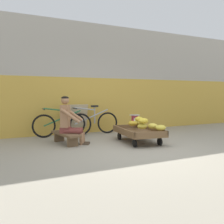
{
  "coord_description": "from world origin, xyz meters",
  "views": [
    {
      "loc": [
        -2.98,
        -4.46,
        1.2
      ],
      "look_at": [
        -0.1,
        1.21,
        0.75
      ],
      "focal_mm": 41.77,
      "sensor_mm": 36.0,
      "label": 1
    }
  ],
  "objects_px": {
    "vendor_seated": "(69,120)",
    "bicycle_near_left": "(63,124)",
    "low_bench": "(66,136)",
    "weighing_scale": "(135,120)",
    "sign_board": "(76,119)",
    "banana_cart": "(138,133)",
    "bicycle_far_left": "(91,122)",
    "plastic_crate": "(135,130)"
  },
  "relations": [
    {
      "from": "low_bench",
      "to": "banana_cart",
      "type": "bearing_deg",
      "value": -20.25
    },
    {
      "from": "plastic_crate",
      "to": "sign_board",
      "type": "bearing_deg",
      "value": 144.41
    },
    {
      "from": "weighing_scale",
      "to": "bicycle_near_left",
      "type": "height_order",
      "value": "bicycle_near_left"
    },
    {
      "from": "weighing_scale",
      "to": "vendor_seated",
      "type": "bearing_deg",
      "value": -168.7
    },
    {
      "from": "weighing_scale",
      "to": "bicycle_near_left",
      "type": "xyz_separation_m",
      "value": [
        -1.93,
        0.69,
        -0.1
      ]
    },
    {
      "from": "bicycle_far_left",
      "to": "low_bench",
      "type": "bearing_deg",
      "value": -135.7
    },
    {
      "from": "vendor_seated",
      "to": "sign_board",
      "type": "xyz_separation_m",
      "value": [
        0.67,
        1.44,
        -0.13
      ]
    },
    {
      "from": "plastic_crate",
      "to": "weighing_scale",
      "type": "xyz_separation_m",
      "value": [
        0.0,
        -0.0,
        0.3
      ]
    },
    {
      "from": "low_bench",
      "to": "sign_board",
      "type": "bearing_deg",
      "value": 61.91
    },
    {
      "from": "sign_board",
      "to": "bicycle_far_left",
      "type": "bearing_deg",
      "value": -40.06
    },
    {
      "from": "low_bench",
      "to": "sign_board",
      "type": "xyz_separation_m",
      "value": [
        0.74,
        1.4,
        0.24
      ]
    },
    {
      "from": "banana_cart",
      "to": "bicycle_near_left",
      "type": "relative_size",
      "value": 0.94
    },
    {
      "from": "vendor_seated",
      "to": "bicycle_near_left",
      "type": "relative_size",
      "value": 0.69
    },
    {
      "from": "vendor_seated",
      "to": "bicycle_far_left",
      "type": "xyz_separation_m",
      "value": [
        1.04,
        1.13,
        -0.21
      ]
    },
    {
      "from": "banana_cart",
      "to": "sign_board",
      "type": "height_order",
      "value": "sign_board"
    },
    {
      "from": "bicycle_far_left",
      "to": "sign_board",
      "type": "height_order",
      "value": "sign_board"
    },
    {
      "from": "bicycle_far_left",
      "to": "banana_cart",
      "type": "bearing_deg",
      "value": -72.13
    },
    {
      "from": "banana_cart",
      "to": "low_bench",
      "type": "bearing_deg",
      "value": 159.75
    },
    {
      "from": "banana_cart",
      "to": "plastic_crate",
      "type": "bearing_deg",
      "value": 62.79
    },
    {
      "from": "banana_cart",
      "to": "weighing_scale",
      "type": "distance_m",
      "value": 1.13
    },
    {
      "from": "plastic_crate",
      "to": "bicycle_far_left",
      "type": "xyz_separation_m",
      "value": [
        -1.06,
        0.71,
        0.2
      ]
    },
    {
      "from": "banana_cart",
      "to": "bicycle_near_left",
      "type": "height_order",
      "value": "bicycle_near_left"
    },
    {
      "from": "low_bench",
      "to": "vendor_seated",
      "type": "relative_size",
      "value": 0.99
    },
    {
      "from": "bicycle_far_left",
      "to": "bicycle_near_left",
      "type": "bearing_deg",
      "value": -178.4
    },
    {
      "from": "weighing_scale",
      "to": "bicycle_far_left",
      "type": "bearing_deg",
      "value": 146.05
    },
    {
      "from": "plastic_crate",
      "to": "bicycle_far_left",
      "type": "distance_m",
      "value": 1.29
    },
    {
      "from": "bicycle_far_left",
      "to": "sign_board",
      "type": "relative_size",
      "value": 1.88
    },
    {
      "from": "vendor_seated",
      "to": "sign_board",
      "type": "height_order",
      "value": "vendor_seated"
    },
    {
      "from": "vendor_seated",
      "to": "bicycle_far_left",
      "type": "height_order",
      "value": "vendor_seated"
    },
    {
      "from": "plastic_crate",
      "to": "weighing_scale",
      "type": "height_order",
      "value": "weighing_scale"
    },
    {
      "from": "banana_cart",
      "to": "low_bench",
      "type": "relative_size",
      "value": 1.37
    },
    {
      "from": "banana_cart",
      "to": "vendor_seated",
      "type": "distance_m",
      "value": 1.71
    },
    {
      "from": "weighing_scale",
      "to": "bicycle_far_left",
      "type": "height_order",
      "value": "bicycle_far_left"
    },
    {
      "from": "weighing_scale",
      "to": "sign_board",
      "type": "distance_m",
      "value": 1.75
    },
    {
      "from": "bicycle_near_left",
      "to": "vendor_seated",
      "type": "bearing_deg",
      "value": -98.33
    },
    {
      "from": "banana_cart",
      "to": "vendor_seated",
      "type": "bearing_deg",
      "value": 160.22
    },
    {
      "from": "low_bench",
      "to": "plastic_crate",
      "type": "distance_m",
      "value": 2.2
    },
    {
      "from": "vendor_seated",
      "to": "bicycle_near_left",
      "type": "distance_m",
      "value": 1.14
    },
    {
      "from": "low_bench",
      "to": "bicycle_far_left",
      "type": "bearing_deg",
      "value": 44.3
    },
    {
      "from": "banana_cart",
      "to": "plastic_crate",
      "type": "relative_size",
      "value": 4.31
    },
    {
      "from": "weighing_scale",
      "to": "sign_board",
      "type": "relative_size",
      "value": 0.34
    },
    {
      "from": "low_bench",
      "to": "vendor_seated",
      "type": "xyz_separation_m",
      "value": [
        0.08,
        -0.04,
        0.37
      ]
    }
  ]
}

